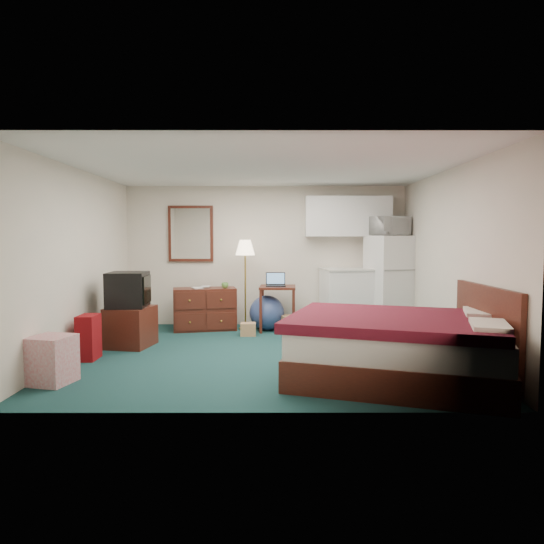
{
  "coord_description": "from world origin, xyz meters",
  "views": [
    {
      "loc": [
        0.09,
        -6.51,
        1.57
      ],
      "look_at": [
        0.11,
        0.17,
        1.1
      ],
      "focal_mm": 32.0,
      "sensor_mm": 36.0,
      "label": 1
    }
  ],
  "objects_px": {
    "dresser": "(205,309)",
    "bed": "(397,349)",
    "tv_stand": "(131,327)",
    "floor_lamp": "(245,285)",
    "fridge": "(389,283)",
    "desk": "(278,308)",
    "suitcase": "(89,337)",
    "kitchen_counter": "(350,299)"
  },
  "relations": [
    {
      "from": "dresser",
      "to": "bed",
      "type": "bearing_deg",
      "value": -60.86
    },
    {
      "from": "bed",
      "to": "tv_stand",
      "type": "relative_size",
      "value": 3.51
    },
    {
      "from": "floor_lamp",
      "to": "bed",
      "type": "height_order",
      "value": "floor_lamp"
    },
    {
      "from": "fridge",
      "to": "desk",
      "type": "bearing_deg",
      "value": 164.49
    },
    {
      "from": "floor_lamp",
      "to": "bed",
      "type": "bearing_deg",
      "value": -58.88
    },
    {
      "from": "bed",
      "to": "suitcase",
      "type": "relative_size",
      "value": 3.81
    },
    {
      "from": "bed",
      "to": "dresser",
      "type": "bearing_deg",
      "value": 148.26
    },
    {
      "from": "bed",
      "to": "fridge",
      "type": "bearing_deg",
      "value": 95.78
    },
    {
      "from": "tv_stand",
      "to": "bed",
      "type": "bearing_deg",
      "value": -15.77
    },
    {
      "from": "kitchen_counter",
      "to": "suitcase",
      "type": "distance_m",
      "value": 4.36
    },
    {
      "from": "kitchen_counter",
      "to": "desk",
      "type": "bearing_deg",
      "value": -177.03
    },
    {
      "from": "bed",
      "to": "tv_stand",
      "type": "bearing_deg",
      "value": 171.69
    },
    {
      "from": "floor_lamp",
      "to": "fridge",
      "type": "bearing_deg",
      "value": -0.26
    },
    {
      "from": "suitcase",
      "to": "kitchen_counter",
      "type": "bearing_deg",
      "value": 30.6
    },
    {
      "from": "suitcase",
      "to": "fridge",
      "type": "bearing_deg",
      "value": 25.25
    },
    {
      "from": "bed",
      "to": "suitcase",
      "type": "height_order",
      "value": "bed"
    },
    {
      "from": "dresser",
      "to": "bed",
      "type": "height_order",
      "value": "dresser"
    },
    {
      "from": "dresser",
      "to": "suitcase",
      "type": "distance_m",
      "value": 2.38
    },
    {
      "from": "desk",
      "to": "suitcase",
      "type": "bearing_deg",
      "value": -139.11
    },
    {
      "from": "kitchen_counter",
      "to": "fridge",
      "type": "xyz_separation_m",
      "value": [
        0.66,
        -0.14,
        0.3
      ]
    },
    {
      "from": "bed",
      "to": "desk",
      "type": "bearing_deg",
      "value": 131.69
    },
    {
      "from": "fridge",
      "to": "suitcase",
      "type": "xyz_separation_m",
      "value": [
        -4.4,
        -2.09,
        -0.52
      ]
    },
    {
      "from": "dresser",
      "to": "fridge",
      "type": "xyz_separation_m",
      "value": [
        3.17,
        0.05,
        0.45
      ]
    },
    {
      "from": "floor_lamp",
      "to": "fridge",
      "type": "distance_m",
      "value": 2.48
    },
    {
      "from": "floor_lamp",
      "to": "fridge",
      "type": "xyz_separation_m",
      "value": [
        2.48,
        -0.01,
        0.04
      ]
    },
    {
      "from": "dresser",
      "to": "tv_stand",
      "type": "relative_size",
      "value": 1.68
    },
    {
      "from": "tv_stand",
      "to": "suitcase",
      "type": "xyz_separation_m",
      "value": [
        -0.33,
        -0.76,
        0.0
      ]
    },
    {
      "from": "desk",
      "to": "fridge",
      "type": "height_order",
      "value": "fridge"
    },
    {
      "from": "desk",
      "to": "bed",
      "type": "xyz_separation_m",
      "value": [
        1.28,
        -2.9,
        -0.03
      ]
    },
    {
      "from": "desk",
      "to": "kitchen_counter",
      "type": "xyz_separation_m",
      "value": [
        1.27,
        0.26,
        0.13
      ]
    },
    {
      "from": "floor_lamp",
      "to": "kitchen_counter",
      "type": "height_order",
      "value": "floor_lamp"
    },
    {
      "from": "dresser",
      "to": "bed",
      "type": "xyz_separation_m",
      "value": [
        2.52,
        -2.97,
        -0.01
      ]
    },
    {
      "from": "desk",
      "to": "bed",
      "type": "distance_m",
      "value": 3.17
    },
    {
      "from": "kitchen_counter",
      "to": "tv_stand",
      "type": "relative_size",
      "value": 1.62
    },
    {
      "from": "bed",
      "to": "suitcase",
      "type": "xyz_separation_m",
      "value": [
        -3.75,
        0.93,
        -0.06
      ]
    },
    {
      "from": "fridge",
      "to": "bed",
      "type": "relative_size",
      "value": 0.73
    },
    {
      "from": "dresser",
      "to": "desk",
      "type": "height_order",
      "value": "desk"
    },
    {
      "from": "desk",
      "to": "dresser",
      "type": "bearing_deg",
      "value": 178.95
    },
    {
      "from": "dresser",
      "to": "fridge",
      "type": "height_order",
      "value": "fridge"
    },
    {
      "from": "suitcase",
      "to": "bed",
      "type": "bearing_deg",
      "value": -14.1
    },
    {
      "from": "floor_lamp",
      "to": "bed",
      "type": "distance_m",
      "value": 3.57
    },
    {
      "from": "fridge",
      "to": "tv_stand",
      "type": "xyz_separation_m",
      "value": [
        -4.07,
        -1.33,
        -0.52
      ]
    }
  ]
}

